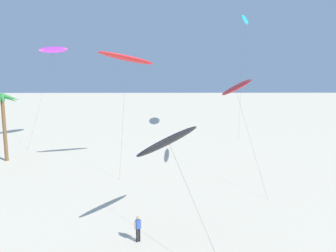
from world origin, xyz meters
The scene contains 7 objects.
palm_tree_1 centered at (-17.37, 42.31, 6.57)m, with size 4.17×4.01×8.11m.
flying_kite_0 centered at (-14.07, 52.06, 13.46)m, with size 4.78×7.17×14.22m.
flying_kite_1 centered at (-2.46, 39.03, 12.03)m, with size 6.12×6.33×13.00m.
flying_kite_2 centered at (14.56, 60.19, 18.60)m, with size 3.14×9.71×20.28m.
flying_kite_3 centered at (1.83, 23.64, 6.37)m, with size 5.54×9.37×7.50m.
flying_kite_4 centered at (9.07, 38.44, 8.93)m, with size 2.61×13.42×10.50m.
person_near_right centered at (-0.15, 22.16, 0.95)m, with size 0.45×0.32×1.73m.
Camera 1 is at (1.58, 0.58, 11.25)m, focal length 38.24 mm.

